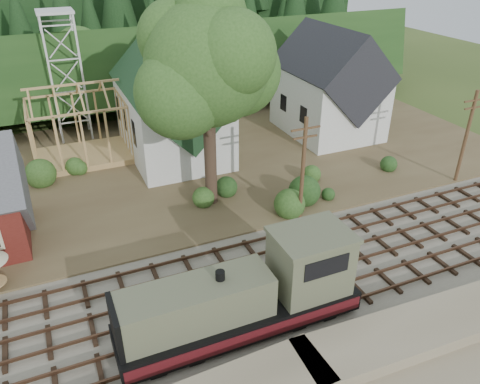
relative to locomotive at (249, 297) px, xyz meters
name	(u,v)px	position (x,y,z in m)	size (l,w,h in m)	color
ground	(239,290)	(0.77, 3.00, -2.20)	(140.00, 140.00, 0.00)	#384C1E
railroad_bed	(239,289)	(0.77, 3.00, -2.12)	(64.00, 11.00, 0.16)	#726B5B
village_flat	(160,166)	(0.77, 21.00, -2.05)	(64.00, 26.00, 0.30)	brown
hillside	(112,94)	(0.77, 45.00, -2.20)	(70.00, 28.00, 8.00)	#1E3F19
ridge	(94,66)	(0.77, 61.00, -2.20)	(80.00, 20.00, 12.00)	black
church	(172,104)	(2.77, 22.68, 2.98)	(8.40, 15.17, 13.00)	silver
farmhouse	(329,88)	(18.77, 22.00, 2.66)	(8.40, 10.80, 10.60)	silver
timber_frame	(79,128)	(-5.23, 25.00, 1.06)	(8.20, 6.20, 6.99)	tan
lattice_tower	(59,37)	(-5.23, 31.00, 7.83)	(3.20, 3.20, 12.12)	silver
big_tree	(209,73)	(2.93, 13.08, 8.01)	(10.90, 8.40, 14.70)	#38281E
telegraph_pole_near	(303,169)	(7.77, 8.20, 2.04)	(2.20, 0.28, 8.00)	#4C331E
telegraph_pole_far	(466,136)	(22.77, 8.20, 2.04)	(2.20, 0.28, 8.00)	#4C331E
locomotive	(249,297)	(0.00, 0.00, 0.00)	(12.58, 3.14, 5.01)	black
car_red	(345,127)	(20.47, 20.89, -1.36)	(1.81, 3.93, 1.09)	red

